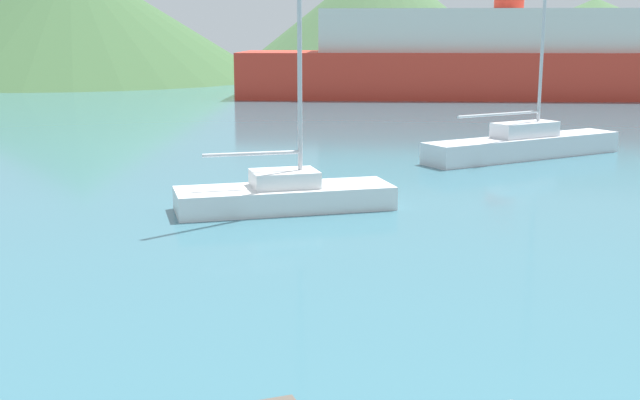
# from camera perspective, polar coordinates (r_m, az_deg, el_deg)

# --- Properties ---
(sailboat_inner) EXTENTS (5.86, 2.72, 11.61)m
(sailboat_inner) POSITION_cam_1_polar(r_m,az_deg,el_deg) (20.91, -2.52, 0.67)
(sailboat_inner) COLOR white
(sailboat_inner) RESTS_ON ground_plane
(sailboat_middle) EXTENTS (8.29, 5.00, 9.43)m
(sailboat_middle) POSITION_cam_1_polar(r_m,az_deg,el_deg) (30.52, 14.33, 3.91)
(sailboat_middle) COLOR silver
(sailboat_middle) RESTS_ON ground_plane
(ferry_distant) EXTENTS (38.49, 13.10, 7.71)m
(ferry_distant) POSITION_cam_1_polar(r_m,az_deg,el_deg) (59.25, 13.12, 9.75)
(ferry_distant) COLOR red
(ferry_distant) RESTS_ON ground_plane
(hill_central) EXTENTS (38.78, 38.78, 11.88)m
(hill_central) POSITION_cam_1_polar(r_m,az_deg,el_deg) (84.43, -17.16, 12.28)
(hill_central) COLOR #3D6038
(hill_central) RESTS_ON ground_plane
(hill_east) EXTENTS (31.91, 31.91, 12.48)m
(hill_east) POSITION_cam_1_polar(r_m,az_deg,el_deg) (86.94, 4.29, 12.93)
(hill_east) COLOR #476B42
(hill_east) RESTS_ON ground_plane
(hill_far_east) EXTENTS (39.12, 39.12, 8.40)m
(hill_far_east) POSITION_cam_1_polar(r_m,az_deg,el_deg) (100.30, 18.90, 11.03)
(hill_far_east) COLOR #476B42
(hill_far_east) RESTS_ON ground_plane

